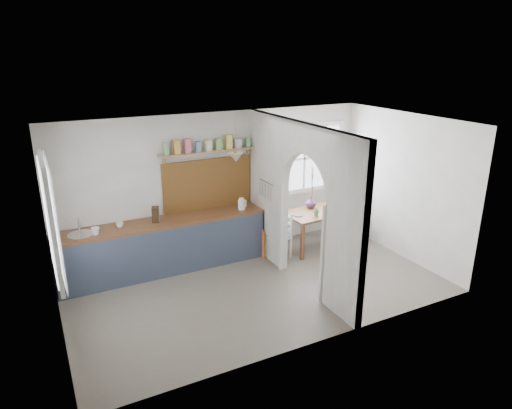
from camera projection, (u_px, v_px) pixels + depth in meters
name	position (u px, v px, depth m)	size (l,w,h in m)	color
floor	(259.00, 288.00, 7.28)	(5.80, 3.20, 0.01)	#6B6352
ceiling	(259.00, 125.00, 6.44)	(5.80, 3.20, 0.01)	silver
walls	(259.00, 211.00, 6.86)	(5.81, 3.21, 2.60)	silver
partition	(297.00, 194.00, 7.16)	(0.12, 3.20, 2.60)	silver
kitchen_window	(49.00, 221.00, 5.51)	(0.10, 1.16, 1.50)	white
nook_window	(304.00, 159.00, 8.85)	(1.76, 0.10, 1.30)	white
counter	(164.00, 245.00, 7.77)	(3.50, 0.60, 0.90)	brown
sink	(81.00, 235.00, 7.04)	(0.40, 0.40, 0.02)	silver
backsplash	(208.00, 184.00, 8.08)	(1.65, 0.03, 0.90)	brown
shelf	(208.00, 148.00, 7.80)	(1.75, 0.20, 0.21)	#9C7F55
pendant_lamp	(236.00, 157.00, 7.71)	(0.26, 0.26, 0.16)	beige
utensil_rail	(266.00, 182.00, 7.83)	(0.02, 0.02, 0.50)	silver
dining_table	(314.00, 230.00, 8.67)	(1.16, 0.77, 0.72)	brown
chair_left	(277.00, 235.00, 8.23)	(0.39, 0.39, 0.86)	silver
chair_right	(348.00, 216.00, 9.04)	(0.44, 0.44, 0.96)	silver
kettle	(242.00, 204.00, 8.12)	(0.18, 0.14, 0.21)	white
mug_a	(96.00, 231.00, 7.02)	(0.13, 0.13, 0.12)	white
mug_b	(120.00, 224.00, 7.31)	(0.12, 0.12, 0.10)	silver
knife_block	(156.00, 214.00, 7.54)	(0.11, 0.16, 0.25)	#352315
jar	(156.00, 217.00, 7.53)	(0.11, 0.11, 0.17)	#7E6F55
towel_magenta	(263.00, 243.00, 8.26)	(0.02, 0.03, 0.55)	#DA4474
towel_orange	(264.00, 246.00, 8.23)	(0.02, 0.03, 0.54)	orange
bowl	(335.00, 208.00, 8.61)	(0.29, 0.29, 0.07)	white
table_cup	(316.00, 213.00, 8.33)	(0.11, 0.11, 0.11)	#4D8A49
plate	(298.00, 215.00, 8.35)	(0.18, 0.18, 0.02)	#393232
vase	(311.00, 202.00, 8.73)	(0.21, 0.21, 0.22)	#473158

